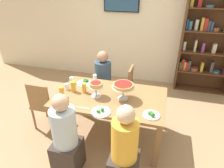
{
  "coord_description": "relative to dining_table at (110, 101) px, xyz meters",
  "views": [
    {
      "loc": [
        0.67,
        -2.35,
        2.24
      ],
      "look_at": [
        0.0,
        0.1,
        0.89
      ],
      "focal_mm": 31.34,
      "sensor_mm": 36.0,
      "label": 1
    }
  ],
  "objects": [
    {
      "name": "water_glass_clear_near",
      "position": [
        -0.38,
        0.41,
        0.14
      ],
      "size": [
        0.07,
        0.07,
        0.11
      ],
      "primitive_type": "cylinder",
      "color": "white",
      "rests_on": "dining_table"
    },
    {
      "name": "chair_head_west",
      "position": [
        -1.09,
        -0.09,
        -0.17
      ],
      "size": [
        0.4,
        0.4,
        0.87
      ],
      "color": "olive",
      "rests_on": "ground_plane"
    },
    {
      "name": "deep_dish_pizza_stand",
      "position": [
        0.19,
        -0.01,
        0.28
      ],
      "size": [
        0.32,
        0.32,
        0.24
      ],
      "color": "silver",
      "rests_on": "dining_table"
    },
    {
      "name": "bookshelf",
      "position": [
        1.54,
        2.01,
        0.47
      ],
      "size": [
        1.11,
        0.3,
        2.21
      ],
      "color": "#4C2D19",
      "rests_on": "ground_plane"
    },
    {
      "name": "ground_plane",
      "position": [
        0.0,
        0.0,
        -0.65
      ],
      "size": [
        12.0,
        12.0,
        0.0
      ],
      "primitive_type": "plane",
      "color": "#9E7A56"
    },
    {
      "name": "salad_plate_near_diner",
      "position": [
        -0.01,
        -0.41,
        0.1
      ],
      "size": [
        0.25,
        0.25,
        0.06
      ],
      "color": "white",
      "rests_on": "dining_table"
    },
    {
      "name": "diner_near_left",
      "position": [
        -0.36,
        -0.76,
        -0.16
      ],
      "size": [
        0.34,
        0.34,
        1.15
      ],
      "rotation": [
        0.0,
        0.0,
        1.57
      ],
      "color": "#382D28",
      "rests_on": "ground_plane"
    },
    {
      "name": "beer_glass_amber_spare",
      "position": [
        -0.41,
        0.01,
        0.16
      ],
      "size": [
        0.07,
        0.07,
        0.15
      ],
      "primitive_type": "cylinder",
      "color": "gold",
      "rests_on": "dining_table"
    },
    {
      "name": "beer_glass_amber_short",
      "position": [
        -0.68,
        -0.18,
        0.16
      ],
      "size": [
        0.07,
        0.07,
        0.15
      ],
      "primitive_type": "cylinder",
      "color": "gold",
      "rests_on": "dining_table"
    },
    {
      "name": "water_glass_clear_spare",
      "position": [
        -0.7,
        0.01,
        0.14
      ],
      "size": [
        0.06,
        0.06,
        0.1
      ],
      "primitive_type": "cylinder",
      "color": "white",
      "rests_on": "dining_table"
    },
    {
      "name": "television",
      "position": [
        -0.34,
        2.11,
        1.2
      ],
      "size": [
        0.78,
        0.05,
        0.46
      ],
      "color": "black"
    },
    {
      "name": "cutlery_knife_near",
      "position": [
        -0.27,
        -0.38,
        0.09
      ],
      "size": [
        0.18,
        0.02,
        0.0
      ],
      "primitive_type": "cube",
      "rotation": [
        0.0,
        0.0,
        0.0
      ],
      "color": "silver",
      "rests_on": "dining_table"
    },
    {
      "name": "cutlery_fork_near",
      "position": [
        0.04,
        0.33,
        0.09
      ],
      "size": [
        0.18,
        0.07,
        0.0
      ],
      "primitive_type": "cube",
      "rotation": [
        0.0,
        0.0,
        2.83
      ],
      "color": "silver",
      "rests_on": "dining_table"
    },
    {
      "name": "diner_far_left",
      "position": [
        -0.35,
        0.76,
        -0.16
      ],
      "size": [
        0.34,
        0.34,
        1.15
      ],
      "rotation": [
        0.0,
        0.0,
        -1.57
      ],
      "color": "#382D28",
      "rests_on": "ground_plane"
    },
    {
      "name": "water_glass_clear_far",
      "position": [
        -0.72,
        0.24,
        0.14
      ],
      "size": [
        0.07,
        0.07,
        0.1
      ],
      "primitive_type": "cylinder",
      "color": "white",
      "rests_on": "dining_table"
    },
    {
      "name": "personal_pizza_stand",
      "position": [
        -0.19,
        -0.05,
        0.25
      ],
      "size": [
        0.22,
        0.22,
        0.23
      ],
      "color": "silver",
      "rests_on": "dining_table"
    },
    {
      "name": "chair_far_right",
      "position": [
        0.27,
        0.81,
        -0.17
      ],
      "size": [
        0.4,
        0.4,
        0.87
      ],
      "rotation": [
        0.0,
        0.0,
        -1.57
      ],
      "color": "olive",
      "rests_on": "ground_plane"
    },
    {
      "name": "dining_table",
      "position": [
        0.0,
        0.0,
        0.0
      ],
      "size": [
        1.61,
        0.97,
        0.74
      ],
      "color": "olive",
      "rests_on": "ground_plane"
    },
    {
      "name": "salad_plate_spare",
      "position": [
        -0.51,
        0.28,
        0.1
      ],
      "size": [
        0.26,
        0.26,
        0.07
      ],
      "color": "white",
      "rests_on": "dining_table"
    },
    {
      "name": "salad_plate_far_diner",
      "position": [
        0.63,
        -0.32,
        0.11
      ],
      "size": [
        0.22,
        0.22,
        0.07
      ],
      "color": "white",
      "rests_on": "dining_table"
    },
    {
      "name": "beer_glass_amber_tall",
      "position": [
        -0.57,
        -0.02,
        0.17
      ],
      "size": [
        0.07,
        0.07,
        0.17
      ],
      "primitive_type": "cylinder",
      "color": "gold",
      "rests_on": "dining_table"
    },
    {
      "name": "diner_near_right",
      "position": [
        0.38,
        -0.78,
        -0.16
      ],
      "size": [
        0.34,
        0.34,
        1.15
      ],
      "rotation": [
        0.0,
        0.0,
        1.57
      ],
      "color": "#382D28",
      "rests_on": "ground_plane"
    },
    {
      "name": "rear_partition",
      "position": [
        0.0,
        2.2,
        0.75
      ],
      "size": [
        8.0,
        0.12,
        2.8
      ],
      "primitive_type": "cube",
      "color": "beige",
      "rests_on": "ground_plane"
    }
  ]
}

